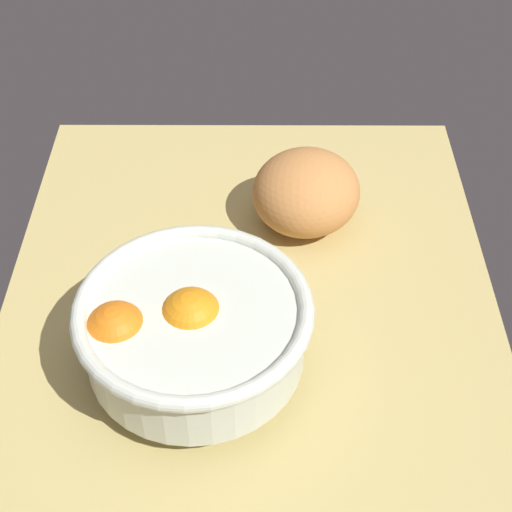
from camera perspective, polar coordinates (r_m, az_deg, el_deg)
ground_plane at (r=83.18cm, az=-0.47°, el=-7.85°), size 83.00×55.02×3.00cm
fruit_bowl at (r=76.35cm, az=-4.86°, el=-5.31°), size 23.27×23.27×10.39cm
bread_loaf at (r=93.53cm, az=3.69°, el=4.70°), size 18.29×18.22×9.39cm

